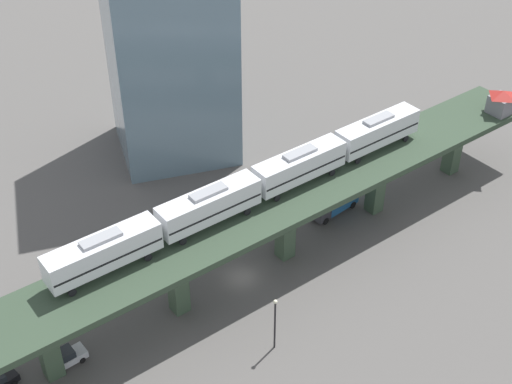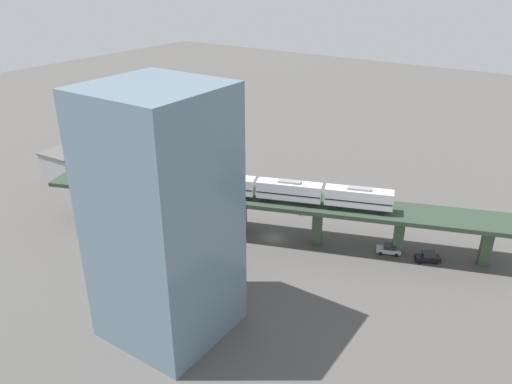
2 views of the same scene
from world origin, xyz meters
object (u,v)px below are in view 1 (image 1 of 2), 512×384
delivery_truck (335,201)px  street_lamp (275,320)px  signal_hut (501,101)px  subway_train (256,185)px  office_tower (168,33)px  street_car_silver (65,358)px

delivery_truck → street_lamp: size_ratio=1.08×
signal_hut → delivery_truck: (3.51, -25.04, -8.77)m
subway_train → delivery_truck: size_ratio=6.39×
subway_train → street_lamp: (13.65, -2.18, -7.16)m
subway_train → street_lamp: bearing=-9.1°
subway_train → office_tower: size_ratio=1.33×
street_lamp → signal_hut: bearing=120.2°
subway_train → street_lamp: 15.57m
street_car_silver → street_lamp: (4.14, 21.21, 3.17)m
delivery_truck → office_tower: bearing=-143.2°
street_car_silver → delivery_truck: (-15.56, 36.00, 0.82)m
signal_hut → street_lamp: bearing=-59.8°
signal_hut → street_car_silver: signal_hut is taller
street_car_silver → office_tower: office_tower is taller
subway_train → signal_hut: subway_train is taller
subway_train → street_car_silver: 27.28m
street_car_silver → subway_train: bearing=112.1°
signal_hut → delivery_truck: 26.76m
signal_hut → delivery_truck: bearing=-82.0°
subway_train → delivery_truck: bearing=115.6°
street_lamp → office_tower: bearing=-177.8°
signal_hut → street_car_silver: (19.07, -61.03, -9.59)m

